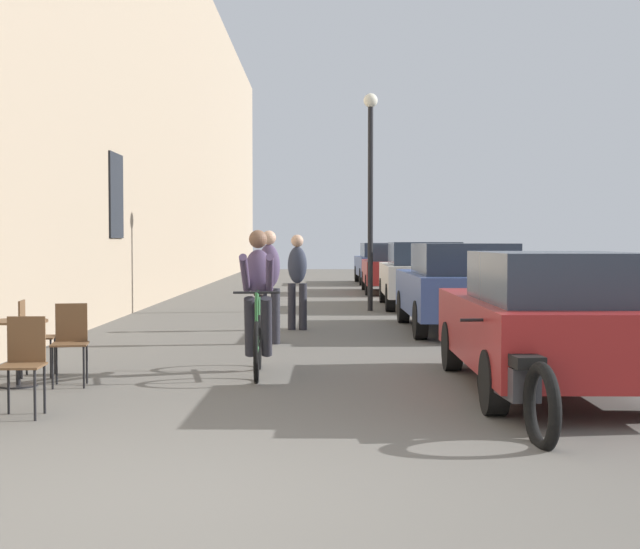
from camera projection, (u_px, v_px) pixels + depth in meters
The scene contains 16 objects.
ground_plane at pixel (168, 506), 5.17m from camera, with size 88.00×88.00×0.00m, color #5B5954.
building_facade_left at pixel (121, 65), 18.96m from camera, with size 0.54×68.00×10.83m.
cafe_chair_near_toward_street at pixel (25, 359), 7.83m from camera, with size 0.40×0.40×0.89m.
cafe_table_mid at pixel (19, 338), 9.41m from camera, with size 0.64×0.64×0.72m.
cafe_chair_mid_toward_street at pixel (72, 338), 9.49m from camera, with size 0.44×0.44×0.89m.
cafe_chair_mid_toward_wall at pixel (32, 332), 10.08m from camera, with size 0.43×0.43×0.89m.
cyclist_on_bicycle at pixel (259, 306), 10.33m from camera, with size 0.52×1.76×1.74m.
pedestrian_near at pixel (270, 280), 13.28m from camera, with size 0.35×0.25×1.74m.
pedestrian_mid at pixel (298, 276), 15.39m from camera, with size 0.36×0.27×1.69m.
street_lamp at pixel (371, 173), 19.58m from camera, with size 0.32×0.32×4.90m.
parked_car_nearest at pixel (548, 319), 9.07m from camera, with size 1.79×4.14×1.47m.
parked_car_second at pixel (459, 286), 15.21m from camera, with size 1.83×4.33×1.54m.
parked_car_third at pixel (423, 274), 20.68m from camera, with size 1.93×4.41×1.56m.
parked_car_fourth at pixel (394, 267), 26.55m from camera, with size 1.82×4.23×1.50m.
parked_car_fifth at pixel (382, 263), 32.34m from camera, with size 1.87×4.29×1.52m.
parked_motorcycle at pixel (515, 379), 7.37m from camera, with size 0.62×2.15×0.92m.
Camera 1 is at (0.91, -5.12, 1.57)m, focal length 48.83 mm.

